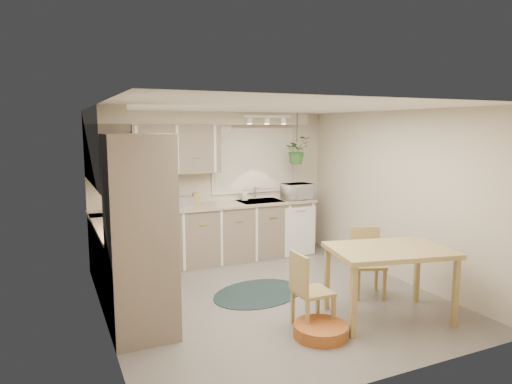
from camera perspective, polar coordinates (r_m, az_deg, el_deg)
floor at (r=5.98m, az=1.82°, el=-13.09°), size 4.20×4.20×0.00m
ceiling at (r=5.58m, az=1.94°, el=10.53°), size 4.20×4.20×0.00m
wall_back at (r=7.57m, az=-5.26°, el=0.78°), size 4.00×0.04×2.40m
wall_front at (r=3.94m, az=15.80°, el=-6.39°), size 4.00×0.04×2.40m
wall_left at (r=5.10m, az=-18.67°, el=-3.22°), size 0.04×4.20×2.40m
wall_right at (r=6.79m, az=17.15°, el=-0.41°), size 0.04×4.20×2.40m
base_cab_left at (r=6.16m, az=-16.45°, el=-8.39°), size 0.60×1.85×0.90m
base_cab_back at (r=7.37m, az=-5.87°, el=-5.38°), size 3.60×0.60×0.90m
counter_left at (r=6.04m, az=-16.54°, el=-4.10°), size 0.64×1.89×0.04m
counter_back at (r=7.26m, az=-5.90°, el=-1.78°), size 3.64×0.64×0.04m
oven_stack at (r=4.81m, az=-14.24°, el=-5.53°), size 0.65×0.65×2.10m
wall_oven_face at (r=4.88m, az=-10.53°, el=-5.23°), size 0.02×0.56×0.58m
upper_cab_left at (r=6.03m, az=-18.33°, el=4.48°), size 0.35×2.00×0.75m
upper_cab_back at (r=7.08m, az=-12.53°, el=5.19°), size 2.00×0.35×0.75m
soffit_left at (r=6.02m, az=-18.77°, el=8.99°), size 0.30×2.00×0.20m
soffit_back at (r=7.31m, az=-6.47°, el=9.14°), size 3.60×0.30×0.20m
cooktop at (r=5.48m, az=-15.56°, el=-5.03°), size 0.52×0.58×0.02m
range_hood at (r=5.40m, az=-15.96°, el=-0.34°), size 0.40×0.60×0.14m
window_blinds at (r=7.77m, az=-0.34°, el=3.96°), size 1.40×0.02×1.00m
window_frame at (r=7.78m, az=-0.37°, el=3.97°), size 1.50×0.02×1.10m
sink at (r=7.61m, az=0.50°, el=-1.44°), size 0.70×0.48×0.10m
dishwasher_front at (r=7.71m, az=5.54°, el=-4.95°), size 0.58×0.02×0.83m
track_light_bar at (r=7.28m, az=1.37°, el=9.43°), size 0.80×0.04×0.04m
wall_clock at (r=7.53m, az=-4.20°, el=8.23°), size 0.30×0.03×0.30m
dining_table at (r=5.48m, az=16.22°, el=-10.88°), size 1.46×1.13×0.82m
chair_left at (r=5.09m, az=7.14°, el=-12.01°), size 0.40×0.40×0.84m
chair_back at (r=6.10m, az=13.85°, el=-8.60°), size 0.53×0.53×0.87m
braided_rug at (r=6.12m, az=0.24°, el=-12.54°), size 1.52×1.32×0.01m
pet_bed at (r=5.00m, az=8.07°, el=-16.77°), size 0.70×0.70×0.13m
microwave at (r=7.79m, az=5.17°, el=0.28°), size 0.51×0.31×0.33m
soap_bottle at (r=7.64m, az=-1.50°, el=-0.75°), size 0.10×0.21×0.09m
hanging_plant at (r=7.72m, az=5.11°, el=4.87°), size 0.48×0.52×0.36m
coffee_maker at (r=7.04m, az=-11.74°, el=-0.89°), size 0.18×0.21×0.28m
toaster at (r=7.16m, az=-8.87°, el=-1.18°), size 0.27×0.16×0.16m
knife_block at (r=7.24m, az=-7.50°, el=-0.86°), size 0.09×0.09×0.20m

